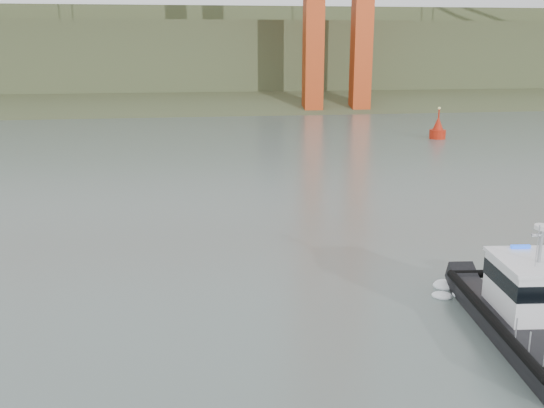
% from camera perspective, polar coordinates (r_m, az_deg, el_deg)
% --- Properties ---
extents(ground, '(400.00, 400.00, 0.00)m').
position_cam_1_polar(ground, '(26.36, -1.18, -10.20)').
color(ground, '#4C5B57').
rests_on(ground, ground).
extents(headlands, '(500.00, 105.36, 27.12)m').
position_cam_1_polar(headlands, '(149.27, -7.25, 13.27)').
color(headlands, '#374427').
rests_on(headlands, ground).
extents(patrol_boat, '(4.45, 9.98, 4.70)m').
position_cam_1_polar(patrol_boat, '(26.10, 23.39, -8.94)').
color(patrol_boat, black).
rests_on(patrol_boat, ground).
extents(nav_buoy, '(1.92, 1.92, 4.01)m').
position_cam_1_polar(nav_buoy, '(75.74, 15.33, 6.75)').
color(nav_buoy, '#B21F0C').
rests_on(nav_buoy, ground).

